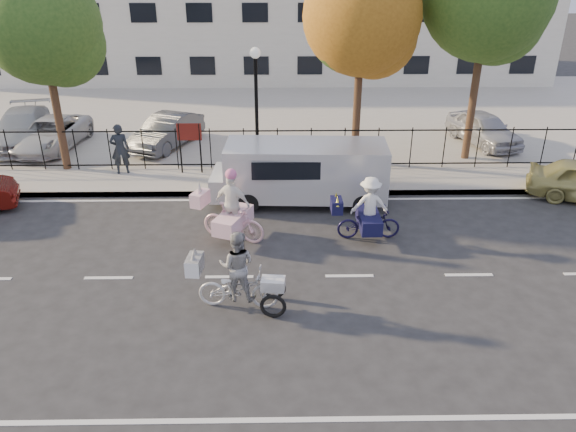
{
  "coord_description": "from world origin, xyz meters",
  "views": [
    {
      "loc": [
        1.28,
        -11.94,
        7.44
      ],
      "look_at": [
        1.48,
        1.2,
        1.1
      ],
      "focal_mm": 35.0,
      "sensor_mm": 36.0,
      "label": 1
    }
  ],
  "objects_px": {
    "lamppost": "(256,89)",
    "pedestrian": "(120,149)",
    "bull_bike": "(368,214)",
    "white_van": "(303,171)",
    "zebra_trike": "(238,279)",
    "lot_car_c": "(167,131)",
    "unicorn_bike": "(232,214)",
    "lot_car_d": "(484,128)",
    "lot_car_b": "(51,134)",
    "lot_car_a": "(22,128)"
  },
  "relations": [
    {
      "from": "lamppost",
      "to": "lot_car_c",
      "type": "relative_size",
      "value": 1.13
    },
    {
      "from": "white_van",
      "to": "pedestrian",
      "type": "xyz_separation_m",
      "value": [
        -6.3,
        2.3,
        -0.03
      ]
    },
    {
      "from": "zebra_trike",
      "to": "lamppost",
      "type": "bearing_deg",
      "value": 4.34
    },
    {
      "from": "lamppost",
      "to": "lot_car_b",
      "type": "distance_m",
      "value": 9.04
    },
    {
      "from": "unicorn_bike",
      "to": "lot_car_c",
      "type": "bearing_deg",
      "value": 44.04
    },
    {
      "from": "lamppost",
      "to": "lot_car_c",
      "type": "height_order",
      "value": "lamppost"
    },
    {
      "from": "unicorn_bike",
      "to": "bull_bike",
      "type": "distance_m",
      "value": 3.77
    },
    {
      "from": "white_van",
      "to": "lot_car_b",
      "type": "xyz_separation_m",
      "value": [
        -9.76,
        5.11,
        -0.33
      ]
    },
    {
      "from": "lot_car_d",
      "to": "lot_car_a",
      "type": "bearing_deg",
      "value": 162.43
    },
    {
      "from": "lot_car_b",
      "to": "lot_car_d",
      "type": "relative_size",
      "value": 1.13
    },
    {
      "from": "lamppost",
      "to": "white_van",
      "type": "xyz_separation_m",
      "value": [
        1.49,
        -2.3,
        -2.04
      ]
    },
    {
      "from": "lot_car_a",
      "to": "bull_bike",
      "type": "bearing_deg",
      "value": -43.21
    },
    {
      "from": "bull_bike",
      "to": "pedestrian",
      "type": "distance_m",
      "value": 9.34
    },
    {
      "from": "lot_car_b",
      "to": "zebra_trike",
      "type": "bearing_deg",
      "value": -48.17
    },
    {
      "from": "zebra_trike",
      "to": "unicorn_bike",
      "type": "bearing_deg",
      "value": 12.28
    },
    {
      "from": "lamppost",
      "to": "zebra_trike",
      "type": "distance_m",
      "value": 8.39
    },
    {
      "from": "zebra_trike",
      "to": "lot_car_a",
      "type": "height_order",
      "value": "zebra_trike"
    },
    {
      "from": "lot_car_c",
      "to": "white_van",
      "type": "bearing_deg",
      "value": -23.14
    },
    {
      "from": "lot_car_c",
      "to": "lot_car_d",
      "type": "height_order",
      "value": "lot_car_d"
    },
    {
      "from": "white_van",
      "to": "lot_car_a",
      "type": "height_order",
      "value": "white_van"
    },
    {
      "from": "lamppost",
      "to": "bull_bike",
      "type": "xyz_separation_m",
      "value": [
        3.22,
        -4.77,
        -2.38
      ]
    },
    {
      "from": "lamppost",
      "to": "zebra_trike",
      "type": "xyz_separation_m",
      "value": [
        -0.18,
        -8.05,
        -2.38
      ]
    },
    {
      "from": "pedestrian",
      "to": "lot_car_b",
      "type": "bearing_deg",
      "value": -53.33
    },
    {
      "from": "zebra_trike",
      "to": "pedestrian",
      "type": "height_order",
      "value": "pedestrian"
    },
    {
      "from": "unicorn_bike",
      "to": "lot_car_c",
      "type": "height_order",
      "value": "unicorn_bike"
    },
    {
      "from": "pedestrian",
      "to": "white_van",
      "type": "bearing_deg",
      "value": 145.72
    },
    {
      "from": "unicorn_bike",
      "to": "white_van",
      "type": "bearing_deg",
      "value": -17.4
    },
    {
      "from": "lamppost",
      "to": "lot_car_d",
      "type": "height_order",
      "value": "lamppost"
    },
    {
      "from": "zebra_trike",
      "to": "pedestrian",
      "type": "bearing_deg",
      "value": 35.51
    },
    {
      "from": "lamppost",
      "to": "lot_car_b",
      "type": "relative_size",
      "value": 1.02
    },
    {
      "from": "zebra_trike",
      "to": "white_van",
      "type": "distance_m",
      "value": 6.0
    },
    {
      "from": "white_van",
      "to": "lot_car_d",
      "type": "height_order",
      "value": "white_van"
    },
    {
      "from": "lot_car_c",
      "to": "lot_car_d",
      "type": "bearing_deg",
      "value": 22.58
    },
    {
      "from": "bull_bike",
      "to": "unicorn_bike",
      "type": "bearing_deg",
      "value": 89.77
    },
    {
      "from": "lamppost",
      "to": "pedestrian",
      "type": "xyz_separation_m",
      "value": [
        -4.81,
        0.0,
        -2.07
      ]
    },
    {
      "from": "lot_car_a",
      "to": "lot_car_b",
      "type": "height_order",
      "value": "lot_car_a"
    },
    {
      "from": "lot_car_a",
      "to": "lot_car_b",
      "type": "distance_m",
      "value": 1.4
    },
    {
      "from": "zebra_trike",
      "to": "white_van",
      "type": "bearing_deg",
      "value": -10.62
    },
    {
      "from": "zebra_trike",
      "to": "lot_car_d",
      "type": "relative_size",
      "value": 0.59
    },
    {
      "from": "bull_bike",
      "to": "white_van",
      "type": "xyz_separation_m",
      "value": [
        -1.72,
        2.47,
        0.34
      ]
    },
    {
      "from": "pedestrian",
      "to": "bull_bike",
      "type": "bearing_deg",
      "value": 135.06
    },
    {
      "from": "white_van",
      "to": "lot_car_a",
      "type": "relative_size",
      "value": 1.18
    },
    {
      "from": "lamppost",
      "to": "white_van",
      "type": "distance_m",
      "value": 3.42
    },
    {
      "from": "lot_car_a",
      "to": "lot_car_d",
      "type": "bearing_deg",
      "value": -11.73
    },
    {
      "from": "pedestrian",
      "to": "lot_car_d",
      "type": "height_order",
      "value": "pedestrian"
    },
    {
      "from": "lot_car_d",
      "to": "lot_car_c",
      "type": "bearing_deg",
      "value": 163.68
    },
    {
      "from": "lamppost",
      "to": "lot_car_a",
      "type": "relative_size",
      "value": 0.93
    },
    {
      "from": "white_van",
      "to": "lot_car_c",
      "type": "xyz_separation_m",
      "value": [
        -5.2,
        5.22,
        -0.29
      ]
    },
    {
      "from": "lamppost",
      "to": "pedestrian",
      "type": "height_order",
      "value": "lamppost"
    },
    {
      "from": "unicorn_bike",
      "to": "white_van",
      "type": "relative_size",
      "value": 0.39
    }
  ]
}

